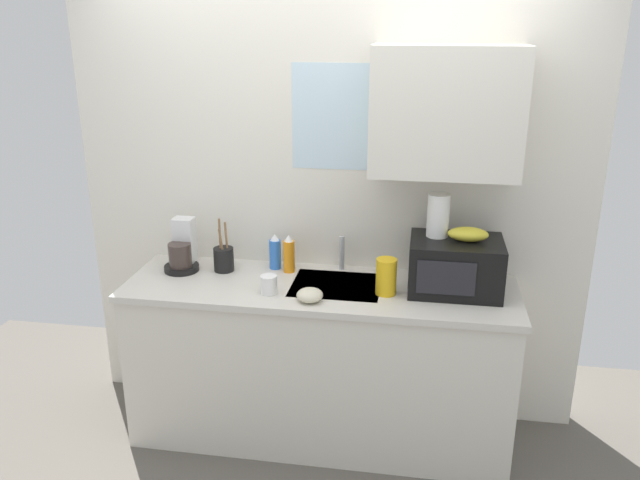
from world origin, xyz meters
TOP-DOWN VIEW (x-y plane):
  - kitchen_wall_assembly at (0.10, 0.31)m, footprint 2.81×0.42m
  - counter_unit at (0.00, 0.00)m, footprint 2.04×0.63m
  - sink_faucet at (0.08, 0.24)m, footprint 0.03×0.03m
  - microwave at (0.68, 0.05)m, footprint 0.46×0.35m
  - banana_bunch at (0.73, 0.05)m, footprint 0.20×0.11m
  - paper_towel_roll at (0.58, 0.10)m, footprint 0.11×0.11m
  - coffee_maker at (-0.78, 0.11)m, footprint 0.19×0.21m
  - dish_soap_bottle_orange at (-0.20, 0.16)m, footprint 0.06×0.06m
  - dish_soap_bottle_blue at (-0.28, 0.20)m, footprint 0.06×0.06m
  - cereal_canister at (0.34, -0.05)m, footprint 0.10×0.10m
  - mug_white at (-0.24, -0.14)m, footprint 0.08×0.08m
  - utensil_crock at (-0.55, 0.12)m, footprint 0.11×0.11m
  - small_bowl at (-0.02, -0.20)m, footprint 0.13×0.13m

SIDE VIEW (x-z plane):
  - counter_unit at x=0.00m, z-range 0.01..0.91m
  - small_bowl at x=-0.02m, z-range 0.90..0.96m
  - mug_white at x=-0.24m, z-range 0.90..0.99m
  - utensil_crock at x=-0.55m, z-range 0.82..1.12m
  - dish_soap_bottle_blue at x=-0.28m, z-range 0.89..1.09m
  - cereal_canister at x=0.34m, z-range 0.90..1.09m
  - sink_faucet at x=0.08m, z-range 0.90..1.09m
  - dish_soap_bottle_orange at x=-0.20m, z-range 0.89..1.10m
  - coffee_maker at x=-0.78m, z-range 0.86..1.14m
  - microwave at x=0.68m, z-range 0.90..1.17m
  - banana_bunch at x=0.73m, z-range 1.17..1.24m
  - paper_towel_roll at x=0.58m, z-range 1.17..1.39m
  - kitchen_wall_assembly at x=0.10m, z-range 0.09..2.59m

